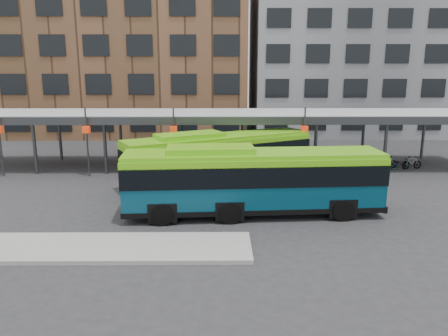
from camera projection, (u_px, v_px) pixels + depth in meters
ground at (216, 224)px, 21.28m from camera, size 120.00×120.00×0.00m
boarding_island at (85, 248)px, 18.29m from camera, size 14.00×3.00×0.18m
canopy at (217, 116)px, 32.94m from camera, size 40.00×6.53×4.80m
building_brick at (131, 36)px, 49.90m from camera, size 26.00×14.00×22.00m
building_grey at (357, 45)px, 50.32m from camera, size 24.00×14.00×20.00m
bus_front at (252, 179)px, 22.32m from camera, size 13.26×3.64×3.61m
bus_rear at (219, 156)px, 28.39m from camera, size 12.41×8.25×3.48m
bike_rack at (385, 163)px, 32.85m from camera, size 5.22×1.60×1.00m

